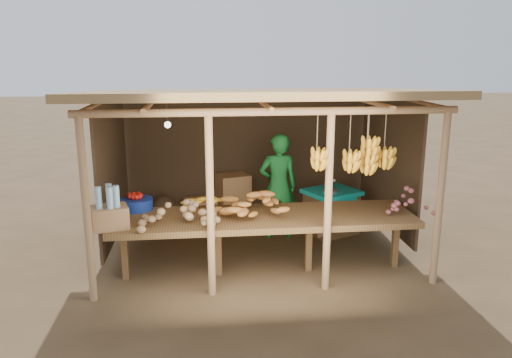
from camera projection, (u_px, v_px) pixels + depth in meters
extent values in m
plane|color=brown|center=(256.00, 246.00, 7.58)|extent=(60.00, 60.00, 0.00)
cylinder|color=#A98057|center=(86.00, 211.00, 5.64)|extent=(0.09, 0.09, 2.20)
cylinder|color=#A98057|center=(440.00, 200.00, 6.09)|extent=(0.09, 0.09, 2.20)
cylinder|color=#A98057|center=(125.00, 158.00, 8.54)|extent=(0.09, 0.09, 2.20)
cylinder|color=#A98057|center=(362.00, 153.00, 8.98)|extent=(0.09, 0.09, 2.20)
cylinder|color=#A98057|center=(210.00, 207.00, 5.79)|extent=(0.09, 0.09, 2.20)
cylinder|color=#A98057|center=(328.00, 203.00, 5.94)|extent=(0.09, 0.09, 2.20)
cylinder|color=#A98057|center=(271.00, 112.00, 5.60)|extent=(4.40, 0.09, 0.09)
cylinder|color=#A98057|center=(246.00, 93.00, 8.50)|extent=(4.40, 0.09, 0.09)
cube|color=#9B7548|center=(256.00, 94.00, 7.03)|extent=(4.70, 3.50, 0.28)
cube|color=#42301E|center=(247.00, 150.00, 8.71)|extent=(4.20, 0.04, 1.98)
cube|color=#42301E|center=(113.00, 169.00, 7.26)|extent=(0.04, 2.40, 1.98)
cube|color=#42301E|center=(388.00, 162.00, 7.70)|extent=(0.04, 2.40, 1.98)
cube|color=brown|center=(264.00, 218.00, 6.48)|extent=(3.90, 1.05, 0.08)
cube|color=brown|center=(125.00, 253.00, 6.38)|extent=(0.08, 0.08, 0.72)
cube|color=brown|center=(218.00, 249.00, 6.51)|extent=(0.08, 0.08, 0.72)
cube|color=brown|center=(309.00, 245.00, 6.64)|extent=(0.08, 0.08, 0.72)
cube|color=brown|center=(395.00, 241.00, 6.77)|extent=(0.08, 0.08, 0.72)
cylinder|color=navy|center=(137.00, 204.00, 6.70)|extent=(0.43, 0.43, 0.15)
cube|color=#9B6E45|center=(110.00, 217.00, 5.97)|extent=(0.50, 0.44, 0.26)
imported|color=#176828|center=(278.00, 186.00, 7.79)|extent=(0.62, 0.42, 1.66)
cube|color=brown|center=(331.00, 213.00, 8.07)|extent=(0.89, 0.84, 0.65)
cube|color=#0D9192|center=(332.00, 192.00, 7.99)|extent=(1.00, 0.94, 0.07)
cube|color=#9B6E45|center=(233.00, 209.00, 8.63)|extent=(0.60, 0.53, 0.41)
cube|color=#9B6E45|center=(233.00, 186.00, 8.53)|extent=(0.60, 0.53, 0.41)
cube|color=#9B6E45|center=(201.00, 210.00, 8.57)|extent=(0.60, 0.53, 0.41)
ellipsoid|color=#42301E|center=(137.00, 212.00, 8.33)|extent=(0.47, 0.47, 0.64)
ellipsoid|color=#42301E|center=(164.00, 211.00, 8.37)|extent=(0.47, 0.47, 0.64)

